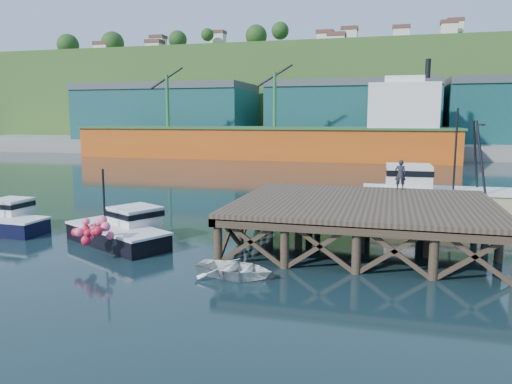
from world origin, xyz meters
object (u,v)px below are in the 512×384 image
(boat_black, at_px, (121,230))
(dockworker, at_px, (400,175))
(trawler, at_px, (441,195))
(dinghy, at_px, (234,269))
(boat_navy, at_px, (1,220))

(boat_black, xyz_separation_m, dockworker, (12.96, 7.33, 2.27))
(boat_black, height_order, trawler, trawler)
(dinghy, height_order, dockworker, dockworker)
(boat_black, bearing_deg, trawler, 63.89)
(boat_navy, relative_size, boat_black, 0.85)
(boat_black, bearing_deg, dockworker, 57.63)
(trawler, bearing_deg, dockworker, -125.56)
(trawler, distance_m, dockworker, 4.86)
(boat_navy, height_order, trawler, trawler)
(boat_navy, xyz_separation_m, dinghy, (14.26, -3.95, -0.35))
(dinghy, bearing_deg, trawler, -21.99)
(boat_black, xyz_separation_m, dinghy, (6.79, -3.38, -0.36))
(boat_black, distance_m, dinghy, 7.59)
(boat_navy, distance_m, trawler, 25.30)
(boat_black, distance_m, dockworker, 15.06)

